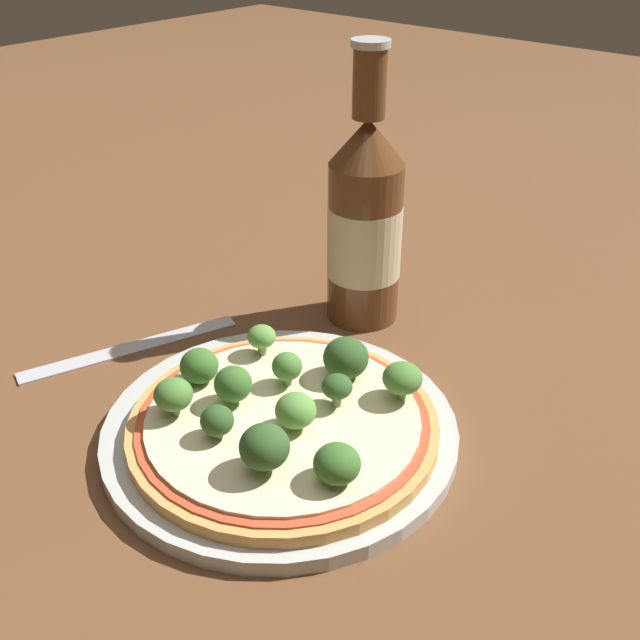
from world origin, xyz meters
name	(u,v)px	position (x,y,z in m)	size (l,w,h in m)	color
ground_plane	(279,424)	(0.00, 0.00, 0.00)	(3.00, 3.00, 0.00)	brown
plate	(280,430)	(0.01, -0.01, 0.01)	(0.26, 0.26, 0.01)	#B2B7B2
pizza	(283,423)	(0.02, -0.01, 0.02)	(0.23, 0.23, 0.01)	tan
broccoli_floret_0	(233,384)	(-0.02, -0.03, 0.04)	(0.03, 0.03, 0.03)	#6B8E51
broccoli_floret_1	(173,395)	(-0.04, -0.06, 0.04)	(0.03, 0.03, 0.03)	#6B8E51
broccoli_floret_2	(402,378)	(0.07, 0.06, 0.04)	(0.03, 0.03, 0.03)	#6B8E51
broccoli_floret_3	(346,358)	(0.02, 0.05, 0.04)	(0.04, 0.04, 0.03)	#6B8E51
broccoli_floret_4	(264,447)	(0.05, -0.06, 0.04)	(0.03, 0.03, 0.03)	#6B8E51
broccoli_floret_5	(212,418)	(0.00, -0.06, 0.04)	(0.02, 0.02, 0.02)	#6B8E51
broccoli_floret_6	(287,367)	(-0.01, 0.02, 0.04)	(0.02, 0.02, 0.03)	#6B8E51
broccoli_floret_7	(337,464)	(0.09, -0.04, 0.04)	(0.03, 0.03, 0.03)	#6B8E51
broccoli_floret_8	(296,411)	(0.03, -0.02, 0.04)	(0.03, 0.03, 0.03)	#6B8E51
broccoli_floret_9	(262,337)	(-0.05, 0.03, 0.04)	(0.02, 0.02, 0.03)	#6B8E51
broccoli_floret_10	(337,387)	(0.04, 0.02, 0.04)	(0.02, 0.02, 0.03)	#6B8E51
broccoli_floret_11	(199,366)	(-0.06, -0.02, 0.04)	(0.03, 0.03, 0.03)	#6B8E51
beer_bottle	(365,222)	(-0.05, 0.17, 0.09)	(0.07, 0.07, 0.25)	#563319
fork	(131,347)	(-0.17, -0.01, 0.00)	(0.08, 0.19, 0.00)	#B2B2B7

